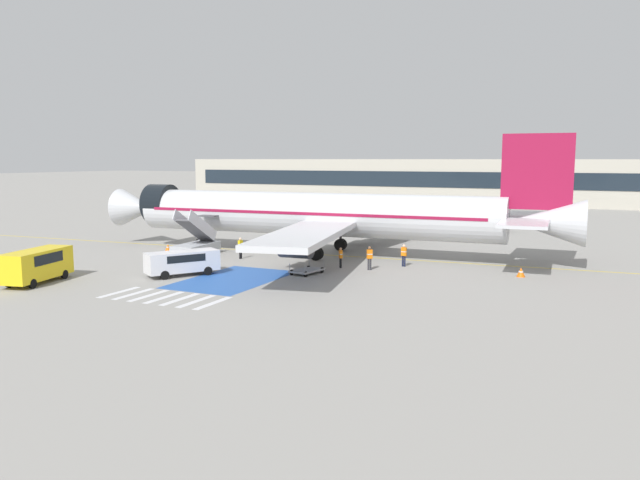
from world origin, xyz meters
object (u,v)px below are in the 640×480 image
Objects in this scene: traffic_cone_0 at (168,247)px; baggage_cart at (307,270)px; ground_crew_2 at (404,254)px; traffic_cone_1 at (521,272)px; fuel_tanker at (462,215)px; terminal_building at (512,182)px; ground_crew_3 at (370,256)px; ground_crew_0 at (341,256)px; airliner at (319,214)px; ground_crew_1 at (240,246)px; service_van_0 at (182,261)px; service_van_1 at (37,263)px; boarding_stairs_forward at (196,244)px.

baggage_cart is at bearing -16.87° from traffic_cone_0.
traffic_cone_1 is at bearing -176.96° from ground_crew_2.
fuel_tanker is 0.08× the size of terminal_building.
ground_crew_2 is at bearing 14.41° from ground_crew_3.
fuel_tanker reaches higher than ground_crew_0.
fuel_tanker is 18.58× the size of traffic_cone_0.
airliner is 24.70× the size of ground_crew_2.
airliner is at bearing 102.16° from ground_crew_3.
ground_crew_1 reaches higher than ground_crew_2.
ground_crew_0 is 9.48m from ground_crew_1.
service_van_0 is 0.93× the size of service_van_1.
fuel_tanker is (7.40, 24.31, -1.73)m from airliner.
ground_crew_2 is 0.97× the size of ground_crew_3.
airliner reaches higher than terminal_building.
ground_crew_1 is 13.92m from ground_crew_2.
ground_crew_3 is at bearing 60.69° from ground_crew_2.
ground_crew_1 is at bearing -130.19° from ground_crew_0.
fuel_tanker is at bearing 53.70° from service_van_1.
ground_crew_0 is 76.93m from terminal_building.
traffic_cone_0 is at bearing 83.53° from service_van_1.
fuel_tanker is 15.82× the size of traffic_cone_1.
service_van_1 is (-12.07, -19.74, -2.23)m from airliner.
service_van_1 is 3.28× the size of ground_crew_2.
ground_crew_1 is 1.00× the size of ground_crew_3.
service_van_1 is 21.83m from ground_crew_0.
traffic_cone_0 is (-1.68, 16.03, -1.06)m from service_van_1.
ground_crew_1 is (7.04, 14.76, -0.30)m from service_van_1.
baggage_cart is at bearing -159.37° from traffic_cone_1.
service_van_0 is at bearing -46.84° from traffic_cone_0.
fuel_tanker is 6.16× the size of ground_crew_2.
boarding_stairs_forward is at bearing -6.32° from baggage_cart.
terminal_building reaches higher than ground_crew_0.
boarding_stairs_forward reaches higher than baggage_cart.
ground_crew_3 is at bearing -169.53° from traffic_cone_1.
fuel_tanker is at bearing -88.85° from terminal_building.
service_van_1 is at bearing 73.78° from service_van_0.
ground_crew_3 is at bearing 54.44° from ground_crew_0.
traffic_cone_1 is (29.76, 16.36, -1.01)m from service_van_1.
traffic_cone_0 is at bearing 159.10° from boarding_stairs_forward.
traffic_cone_0 is (-20.56, 1.68, -0.76)m from ground_crew_3.
airliner is at bearing -95.17° from terminal_building.
boarding_stairs_forward reaches higher than traffic_cone_0.
baggage_cart is 1.55× the size of ground_crew_1.
ground_crew_1 is (-0.30, 8.35, -0.03)m from service_van_0.
terminal_building is at bearing -81.41° from ground_crew_2.
ground_crew_0 is at bearing -100.02° from baggage_cart.
fuel_tanker is 5.96× the size of ground_crew_3.
airliner reaches higher than ground_crew_2.
traffic_cone_0 is (-22.46, -0.93, -0.72)m from ground_crew_2.
terminal_building is (18.53, 91.11, 2.82)m from service_van_1.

